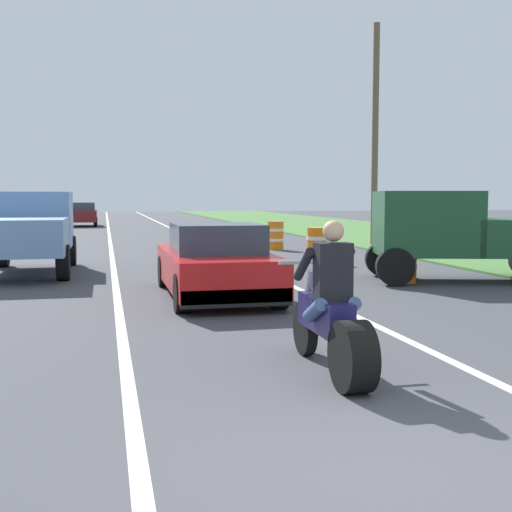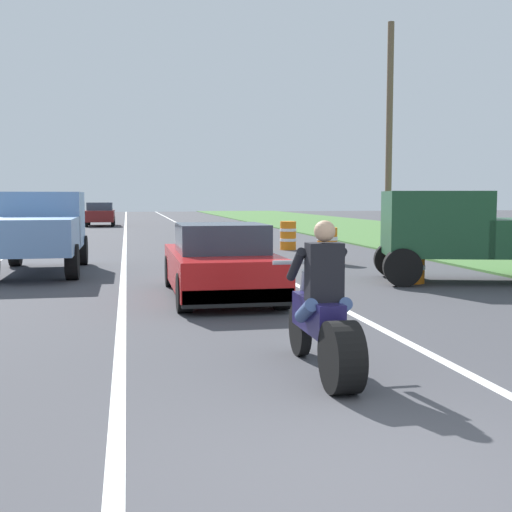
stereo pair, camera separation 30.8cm
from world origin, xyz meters
The scene contains 14 objects.
ground_plane centered at (0.00, 0.00, 0.00)m, with size 160.00×160.00×0.00m, color #424247.
lane_stripe_left_solid centered at (-5.40, 20.00, 0.00)m, with size 0.14×120.00×0.01m, color white.
lane_stripe_right_solid centered at (1.80, 20.00, 0.00)m, with size 0.14×120.00×0.01m, color white.
lane_stripe_centre_dashed centered at (-1.80, 20.00, 0.00)m, with size 0.14×120.00×0.01m, color white.
grass_verge_right centered at (11.92, 20.00, 0.03)m, with size 10.00×120.00×0.06m, color #477538.
motorcycle_with_rider centered at (0.28, 2.67, 0.59)m, with size 0.70×2.21×1.62m.
sports_car_red centered at (-0.01, 8.30, 0.63)m, with size 1.84×4.30×1.37m.
pickup_truck_left_lane_light_blue centered at (-3.79, 13.14, 1.11)m, with size 2.02×4.80×1.98m.
pickup_truck_right_shoulder_dark_green centered at (5.79, 9.41, 1.11)m, with size 5.14×3.14×1.98m.
utility_pole_roadside centered at (7.93, 19.75, 4.12)m, with size 0.24×0.24×8.25m, color brown.
construction_barrel_nearest centered at (4.32, 9.53, 0.50)m, with size 0.58×0.58×1.00m.
construction_barrel_mid centered at (3.79, 13.98, 0.50)m, with size 0.58×0.58×1.00m.
construction_barrel_far centered at (3.85, 18.82, 0.50)m, with size 0.58×0.58×1.00m.
distant_car_far_ahead centered at (-3.37, 39.69, 0.77)m, with size 1.80×4.00×1.50m.
Camera 1 is at (-1.99, -3.76, 1.86)m, focal length 46.65 mm.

